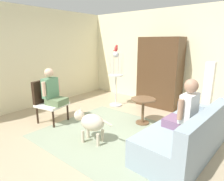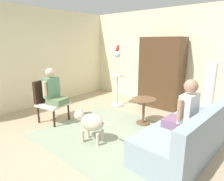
% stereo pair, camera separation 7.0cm
% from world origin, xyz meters
% --- Properties ---
extents(ground_plane, '(6.69, 6.69, 0.00)m').
position_xyz_m(ground_plane, '(0.00, 0.00, 0.00)').
color(ground_plane, tan).
extents(back_wall, '(6.17, 0.12, 2.73)m').
position_xyz_m(back_wall, '(0.00, 2.75, 1.36)').
color(back_wall, beige).
rests_on(back_wall, ground).
extents(left_wall, '(0.12, 5.99, 2.73)m').
position_xyz_m(left_wall, '(-2.85, 0.30, 1.36)').
color(left_wall, beige).
rests_on(left_wall, ground).
extents(area_rug, '(2.99, 2.38, 0.01)m').
position_xyz_m(area_rug, '(0.19, 0.08, 0.00)').
color(area_rug, gray).
rests_on(area_rug, ground).
extents(couch, '(0.99, 1.91, 0.83)m').
position_xyz_m(couch, '(1.40, 0.33, 0.30)').
color(couch, '#8EA0AD').
rests_on(couch, ground).
extents(armchair, '(0.69, 0.68, 0.97)m').
position_xyz_m(armchair, '(-1.56, -0.32, 0.55)').
color(armchair, black).
rests_on(armchair, ground).
extents(person_on_couch, '(0.48, 0.54, 0.82)m').
position_xyz_m(person_on_couch, '(1.36, 0.31, 0.78)').
color(person_on_couch, slate).
extents(person_on_armchair, '(0.52, 0.51, 0.81)m').
position_xyz_m(person_on_armchair, '(-1.40, -0.28, 0.76)').
color(person_on_armchair, '#60764F').
extents(round_end_table, '(0.54, 0.54, 0.59)m').
position_xyz_m(round_end_table, '(0.22, 0.96, 0.40)').
color(round_end_table, brown).
rests_on(round_end_table, ground).
extents(dog, '(0.76, 0.42, 0.61)m').
position_xyz_m(dog, '(-0.09, -0.38, 0.39)').
color(dog, beige).
rests_on(dog, ground).
extents(bird_cage_stand, '(0.43, 0.43, 1.55)m').
position_xyz_m(bird_cage_stand, '(-1.06, 1.58, 0.84)').
color(bird_cage_stand, silver).
rests_on(bird_cage_stand, ground).
extents(parrot, '(0.17, 0.10, 0.18)m').
position_xyz_m(parrot, '(-1.05, 1.58, 1.64)').
color(parrot, red).
rests_on(parrot, bird_cage_stand).
extents(column_lamp, '(0.20, 0.20, 1.41)m').
position_xyz_m(column_lamp, '(1.33, 1.75, 0.70)').
color(column_lamp, '#4C4742').
rests_on(column_lamp, ground).
extents(armoire_cabinet, '(1.16, 0.56, 1.94)m').
position_xyz_m(armoire_cabinet, '(-0.09, 2.34, 0.97)').
color(armoire_cabinet, '#4C331E').
rests_on(armoire_cabinet, ground).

